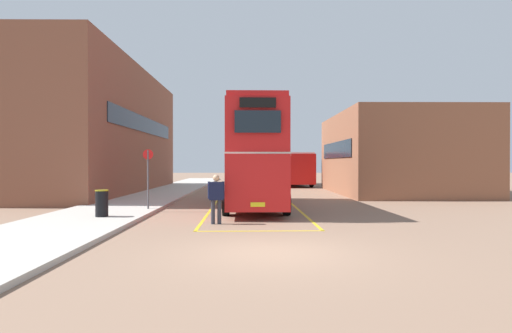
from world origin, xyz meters
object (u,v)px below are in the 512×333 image
object	(u,v)px
double_decker_bus	(254,155)
bus_stop_sign	(148,173)
single_deck_bus	(291,168)
litter_bin	(102,203)
pedestrian_boarding	(216,195)

from	to	relation	value
double_decker_bus	bus_stop_sign	bearing A→B (deg)	-157.99
bus_stop_sign	single_deck_bus	bearing A→B (deg)	69.07
litter_bin	pedestrian_boarding	bearing A→B (deg)	-13.01
single_deck_bus	bus_stop_sign	bearing A→B (deg)	-110.93
bus_stop_sign	pedestrian_boarding	bearing A→B (deg)	-48.81
double_decker_bus	single_deck_bus	size ratio (longest dim) A/B	1.12
bus_stop_sign	double_decker_bus	bearing A→B (deg)	22.01
pedestrian_boarding	bus_stop_sign	size ratio (longest dim) A/B	0.67
double_decker_bus	bus_stop_sign	world-z (taller)	double_decker_bus
pedestrian_boarding	bus_stop_sign	distance (m)	4.99
pedestrian_boarding	litter_bin	xyz separation A→B (m)	(-4.30, 0.99, -0.36)
double_decker_bus	single_deck_bus	world-z (taller)	double_decker_bus
double_decker_bus	bus_stop_sign	xyz separation A→B (m)	(-4.63, -1.87, -0.82)
litter_bin	bus_stop_sign	distance (m)	3.10
single_deck_bus	bus_stop_sign	world-z (taller)	single_deck_bus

